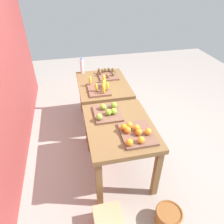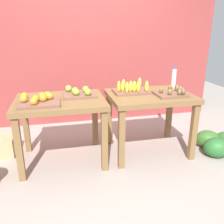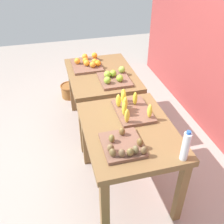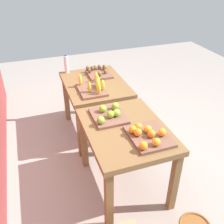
{
  "view_description": "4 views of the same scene",
  "coord_description": "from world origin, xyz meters",
  "px_view_note": "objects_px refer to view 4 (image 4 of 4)",
  "views": [
    {
      "loc": [
        -2.43,
        0.5,
        2.34
      ],
      "look_at": [
        -0.0,
        -0.03,
        0.6
      ],
      "focal_mm": 33.13,
      "sensor_mm": 36.0,
      "label": 1
    },
    {
      "loc": [
        -0.56,
        -2.75,
        1.58
      ],
      "look_at": [
        0.07,
        0.01,
        0.59
      ],
      "focal_mm": 38.42,
      "sensor_mm": 36.0,
      "label": 2
    },
    {
      "loc": [
        2.26,
        -0.6,
        2.25
      ],
      "look_at": [
        -0.04,
        -0.0,
        0.56
      ],
      "focal_mm": 41.64,
      "sensor_mm": 36.0,
      "label": 3
    },
    {
      "loc": [
        -2.49,
        0.83,
        2.29
      ],
      "look_at": [
        0.0,
        -0.05,
        0.65
      ],
      "focal_mm": 41.12,
      "sensor_mm": 36.0,
      "label": 4
    }
  ],
  "objects_px": {
    "display_table_left": "(126,137)",
    "orange_bin": "(148,135)",
    "water_bottle": "(66,64)",
    "watermelon_pile": "(95,94)",
    "apple_bin": "(109,115)",
    "display_table_right": "(95,90)",
    "kiwi_bin": "(99,72)",
    "banana_crate": "(93,87)"
  },
  "relations": [
    {
      "from": "apple_bin",
      "to": "orange_bin",
      "type": "bearing_deg",
      "value": -153.79
    },
    {
      "from": "watermelon_pile",
      "to": "apple_bin",
      "type": "bearing_deg",
      "value": 169.37
    },
    {
      "from": "display_table_left",
      "to": "orange_bin",
      "type": "bearing_deg",
      "value": -150.36
    },
    {
      "from": "apple_bin",
      "to": "water_bottle",
      "type": "distance_m",
      "value": 1.36
    },
    {
      "from": "display_table_left",
      "to": "water_bottle",
      "type": "height_order",
      "value": "water_bottle"
    },
    {
      "from": "orange_bin",
      "to": "banana_crate",
      "type": "height_order",
      "value": "banana_crate"
    },
    {
      "from": "orange_bin",
      "to": "kiwi_bin",
      "type": "relative_size",
      "value": 1.22
    },
    {
      "from": "orange_bin",
      "to": "watermelon_pile",
      "type": "bearing_deg",
      "value": -2.74
    },
    {
      "from": "watermelon_pile",
      "to": "orange_bin",
      "type": "bearing_deg",
      "value": 177.26
    },
    {
      "from": "kiwi_bin",
      "to": "water_bottle",
      "type": "distance_m",
      "value": 0.48
    },
    {
      "from": "water_bottle",
      "to": "display_table_right",
      "type": "bearing_deg",
      "value": -147.95
    },
    {
      "from": "orange_bin",
      "to": "banana_crate",
      "type": "xyz_separation_m",
      "value": [
        1.12,
        0.22,
        0.01
      ]
    },
    {
      "from": "kiwi_bin",
      "to": "watermelon_pile",
      "type": "relative_size",
      "value": 0.55
    },
    {
      "from": "kiwi_bin",
      "to": "apple_bin",
      "type": "bearing_deg",
      "value": 168.54
    },
    {
      "from": "apple_bin",
      "to": "banana_crate",
      "type": "height_order",
      "value": "banana_crate"
    },
    {
      "from": "banana_crate",
      "to": "water_bottle",
      "type": "bearing_deg",
      "value": 16.28
    },
    {
      "from": "display_table_left",
      "to": "display_table_right",
      "type": "relative_size",
      "value": 1.0
    },
    {
      "from": "banana_crate",
      "to": "water_bottle",
      "type": "xyz_separation_m",
      "value": [
        0.69,
        0.2,
        0.08
      ]
    },
    {
      "from": "apple_bin",
      "to": "water_bottle",
      "type": "xyz_separation_m",
      "value": [
        1.34,
        0.19,
        0.09
      ]
    },
    {
      "from": "display_table_right",
      "to": "watermelon_pile",
      "type": "distance_m",
      "value": 1.09
    },
    {
      "from": "orange_bin",
      "to": "watermelon_pile",
      "type": "distance_m",
      "value": 2.37
    },
    {
      "from": "orange_bin",
      "to": "watermelon_pile",
      "type": "height_order",
      "value": "orange_bin"
    },
    {
      "from": "display_table_left",
      "to": "water_bottle",
      "type": "bearing_deg",
      "value": 10.34
    },
    {
      "from": "banana_crate",
      "to": "watermelon_pile",
      "type": "xyz_separation_m",
      "value": [
        1.14,
        -0.33,
        -0.72
      ]
    },
    {
      "from": "watermelon_pile",
      "to": "display_table_left",
      "type": "bearing_deg",
      "value": 173.34
    },
    {
      "from": "display_table_left",
      "to": "watermelon_pile",
      "type": "xyz_separation_m",
      "value": [
        2.03,
        -0.24,
        -0.55
      ]
    },
    {
      "from": "apple_bin",
      "to": "watermelon_pile",
      "type": "bearing_deg",
      "value": -10.63
    },
    {
      "from": "apple_bin",
      "to": "watermelon_pile",
      "type": "distance_m",
      "value": 1.96
    },
    {
      "from": "display_table_right",
      "to": "apple_bin",
      "type": "xyz_separation_m",
      "value": [
        -0.88,
        0.1,
        0.16
      ]
    },
    {
      "from": "display_table_right",
      "to": "watermelon_pile",
      "type": "height_order",
      "value": "display_table_right"
    },
    {
      "from": "orange_bin",
      "to": "display_table_right",
      "type": "bearing_deg",
      "value": 5.47
    },
    {
      "from": "display_table_right",
      "to": "kiwi_bin",
      "type": "relative_size",
      "value": 2.89
    },
    {
      "from": "display_table_right",
      "to": "apple_bin",
      "type": "bearing_deg",
      "value": 173.56
    },
    {
      "from": "kiwi_bin",
      "to": "banana_crate",
      "type": "bearing_deg",
      "value": 155.0
    },
    {
      "from": "display_table_left",
      "to": "watermelon_pile",
      "type": "height_order",
      "value": "display_table_left"
    },
    {
      "from": "apple_bin",
      "to": "banana_crate",
      "type": "relative_size",
      "value": 0.91
    },
    {
      "from": "apple_bin",
      "to": "watermelon_pile",
      "type": "xyz_separation_m",
      "value": [
        1.79,
        -0.34,
        -0.71
      ]
    },
    {
      "from": "kiwi_bin",
      "to": "water_bottle",
      "type": "relative_size",
      "value": 1.33
    },
    {
      "from": "display_table_left",
      "to": "orange_bin",
      "type": "distance_m",
      "value": 0.3
    },
    {
      "from": "water_bottle",
      "to": "watermelon_pile",
      "type": "height_order",
      "value": "water_bottle"
    },
    {
      "from": "banana_crate",
      "to": "watermelon_pile",
      "type": "bearing_deg",
      "value": -15.96
    },
    {
      "from": "display_table_left",
      "to": "kiwi_bin",
      "type": "distance_m",
      "value": 1.37
    }
  ]
}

